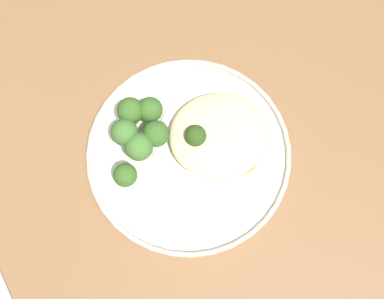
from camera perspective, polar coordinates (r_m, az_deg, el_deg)
ground at (r=1.32m, az=-1.20°, el=-10.56°), size 6.00×6.00×0.00m
wooden_dining_table at (r=0.66m, az=-2.35°, el=-4.64°), size 1.40×1.00×0.74m
dinner_plate at (r=0.58m, az=-0.00°, el=-0.32°), size 0.29×0.29×0.02m
noodle_bed at (r=0.58m, az=4.25°, el=2.18°), size 0.14×0.13×0.03m
seared_scallop_left_edge at (r=0.57m, az=7.80°, el=-1.73°), size 0.03×0.03×0.01m
seared_scallop_right_edge at (r=0.59m, az=6.35°, el=5.56°), size 0.03×0.03×0.01m
seared_scallop_rear_pale at (r=0.57m, az=3.65°, el=-2.31°), size 0.03×0.03×0.01m
seared_scallop_tiny_bay at (r=0.58m, az=4.32°, el=1.91°), size 0.03×0.03×0.02m
seared_scallop_front_small at (r=0.58m, az=6.69°, el=-0.02°), size 0.03×0.03×0.01m
seared_scallop_large_seared at (r=0.60m, az=3.23°, el=6.72°), size 0.02×0.02×0.02m
broccoli_floret_tall_stalk at (r=0.57m, az=-5.39°, el=5.58°), size 0.04×0.04×0.05m
broccoli_floret_front_edge at (r=0.56m, az=-8.87°, el=2.41°), size 0.04×0.04×0.06m
broccoli_floret_rear_charred at (r=0.55m, az=-6.92°, el=0.46°), size 0.04×0.04×0.06m
broccoli_floret_near_rim at (r=0.55m, az=-8.73°, el=-3.71°), size 0.03×0.03×0.04m
broccoli_floret_small_sprig at (r=0.57m, az=-8.07°, el=5.39°), size 0.04×0.04×0.06m
broccoli_floret_right_tilted at (r=0.56m, az=-4.54°, el=2.24°), size 0.04×0.04×0.05m
broccoli_floret_center_pile at (r=0.56m, az=0.96°, el=1.96°), size 0.03×0.03×0.04m
onion_sliver_curled_piece at (r=0.58m, az=-5.01°, el=0.92°), size 0.01×0.04×0.00m
onion_sliver_short_strip at (r=0.60m, az=-2.84°, el=5.64°), size 0.03×0.04×0.00m
onion_sliver_pale_crescent at (r=0.59m, az=-2.34°, el=2.68°), size 0.06×0.01×0.00m
dinner_fork at (r=0.62m, az=-24.88°, el=-16.01°), size 0.07×0.18×0.00m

